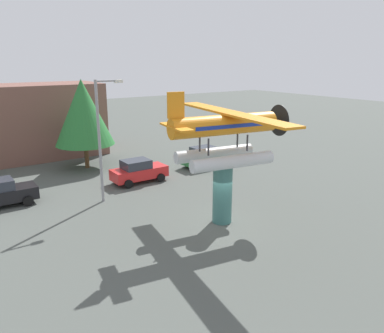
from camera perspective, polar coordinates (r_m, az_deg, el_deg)
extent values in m
plane|color=#4C514C|center=(22.14, 4.50, -8.25)|extent=(140.00, 140.00, 0.00)
cylinder|color=#386B66|center=(21.49, 4.59, -4.02)|extent=(1.10, 1.10, 3.47)
cylinder|color=silver|center=(20.05, 6.16, 0.73)|extent=(4.85, 1.46, 0.70)
cylinder|color=#333338|center=(20.90, 8.31, 3.53)|extent=(0.11, 0.11, 0.90)
cylinder|color=#333338|center=(19.69, 2.49, 2.92)|extent=(0.11, 0.11, 0.90)
cylinder|color=silver|center=(21.71, 3.39, 1.97)|extent=(4.85, 1.46, 0.70)
cylinder|color=#333338|center=(21.72, 6.84, 4.05)|extent=(0.11, 0.11, 0.90)
cylinder|color=#333338|center=(20.55, 1.17, 3.49)|extent=(0.11, 0.11, 0.90)
cylinder|color=orange|center=(20.50, 4.83, 6.25)|extent=(6.30, 2.08, 1.10)
cube|color=#193399|center=(20.60, 5.32, 6.28)|extent=(4.47, 1.82, 0.20)
cone|color=#262628|center=(22.31, 12.10, 6.74)|extent=(0.83, 0.98, 0.88)
cylinder|color=black|center=(22.55, 12.91, 6.78)|extent=(0.33, 1.78, 1.80)
cube|color=orange|center=(20.61, 5.84, 7.99)|extent=(2.75, 10.44, 0.12)
cube|color=orange|center=(19.23, -2.41, 5.96)|extent=(1.14, 2.88, 0.10)
cube|color=orange|center=(19.07, -2.45, 9.21)|extent=(0.91, 0.26, 1.30)
cube|color=black|center=(26.87, -26.72, -3.90)|extent=(4.20, 1.70, 0.80)
cylinder|color=black|center=(26.34, -23.42, -4.80)|extent=(0.64, 0.22, 0.64)
cylinder|color=black|center=(28.02, -24.20, -3.69)|extent=(0.64, 0.22, 0.64)
cube|color=red|center=(29.00, -7.92, -0.94)|extent=(4.20, 1.70, 0.80)
cube|color=#2D333D|center=(28.69, -8.42, 0.36)|extent=(2.00, 1.56, 0.64)
cylinder|color=black|center=(28.97, -4.70, -1.68)|extent=(0.64, 0.22, 0.64)
cylinder|color=black|center=(30.48, -6.41, -0.84)|extent=(0.64, 0.22, 0.64)
cylinder|color=black|center=(27.79, -9.51, -2.62)|extent=(0.64, 0.22, 0.64)
cylinder|color=black|center=(29.35, -11.04, -1.70)|extent=(0.64, 0.22, 0.64)
cube|color=#237A38|center=(32.95, 2.10, 1.25)|extent=(4.20, 1.70, 0.80)
cube|color=#2D333D|center=(32.63, 1.76, 2.41)|extent=(2.00, 1.56, 0.64)
cylinder|color=black|center=(33.19, 4.89, 0.59)|extent=(0.64, 0.22, 0.64)
cylinder|color=black|center=(34.54, 2.98, 1.24)|extent=(0.64, 0.22, 0.64)
cylinder|color=black|center=(31.59, 1.11, -0.14)|extent=(0.64, 0.22, 0.64)
cylinder|color=black|center=(33.00, -0.72, 0.56)|extent=(0.64, 0.22, 0.64)
cylinder|color=gray|center=(24.68, -13.73, 3.46)|extent=(0.18, 0.18, 7.83)
cylinder|color=gray|center=(24.47, -12.55, 12.47)|extent=(1.60, 0.12, 0.12)
cube|color=silver|center=(24.75, -11.01, 12.47)|extent=(0.50, 0.28, 0.20)
cube|color=brown|center=(38.76, -22.95, 6.28)|extent=(12.62, 6.05, 6.82)
cylinder|color=brown|center=(33.66, -15.56, 1.53)|extent=(0.36, 0.36, 2.06)
cone|color=#287033|center=(32.98, -16.04, 7.84)|extent=(4.89, 4.89, 5.43)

